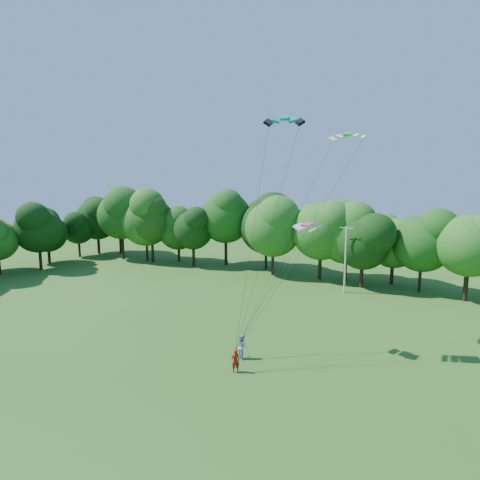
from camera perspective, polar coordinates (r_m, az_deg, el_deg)
The scene contains 9 objects.
ground at distance 23.88m, azimuth -15.88°, elevation -24.98°, with size 160.00×160.00×0.00m, color #2A5918.
utility_pole at distance 47.38m, azimuth 15.76°, elevation -2.78°, with size 1.65×0.22×8.24m.
kite_flyer_left at distance 27.56m, azimuth -0.72°, elevation -17.91°, with size 0.61×0.40×1.67m, color maroon.
kite_flyer_right at distance 29.50m, azimuth 0.32°, elevation -15.89°, with size 0.90×0.70×1.85m, color #9DAEDA.
kite_teal at distance 28.89m, azimuth 6.75°, elevation 18.05°, with size 3.09×2.28×0.63m.
kite_green at distance 32.52m, azimuth 16.07°, elevation 15.23°, with size 3.13×1.78×0.50m.
kite_pink at distance 29.05m, azimuth 10.26°, elevation 2.35°, with size 2.23×1.43×0.32m.
tree_back_west at distance 65.58m, azimuth -13.34°, elevation 3.20°, with size 8.35×8.35×12.15m.
tree_back_center at distance 50.10m, azimuth 18.26°, elevation 0.33°, with size 7.17×7.17×10.43m.
Camera 1 is at (14.74, -13.66, 12.91)m, focal length 28.00 mm.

